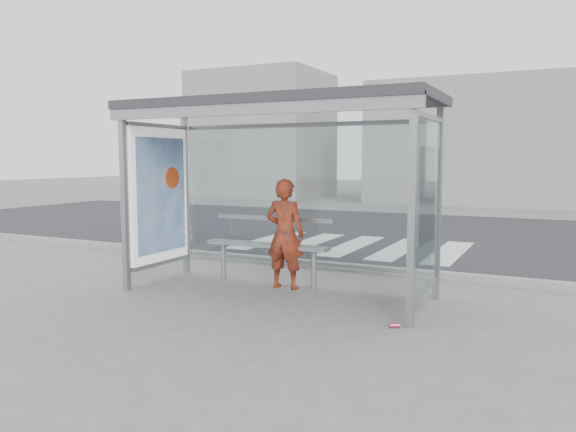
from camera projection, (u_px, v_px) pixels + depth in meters
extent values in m
plane|color=slate|center=(276.00, 294.00, 7.63)|extent=(80.00, 80.00, 0.00)
cube|color=#242427|center=(405.00, 233.00, 13.89)|extent=(30.00, 10.00, 0.01)
cube|color=gray|center=(330.00, 266.00, 9.37)|extent=(30.00, 0.18, 0.12)
cube|color=silver|center=(269.00, 240.00, 12.75)|extent=(0.55, 3.00, 0.00)
cube|color=silver|center=(309.00, 243.00, 12.31)|extent=(0.55, 3.00, 0.00)
cube|color=silver|center=(352.00, 246.00, 11.88)|extent=(0.55, 3.00, 0.00)
cube|color=silver|center=(399.00, 249.00, 11.44)|extent=(0.55, 3.00, 0.00)
cube|color=silver|center=(449.00, 253.00, 11.00)|extent=(0.55, 3.00, 0.00)
cube|color=gray|center=(125.00, 201.00, 7.75)|extent=(0.08, 0.08, 2.50)
cube|color=gray|center=(412.00, 214.00, 6.01)|extent=(0.08, 0.08, 2.50)
cube|color=gray|center=(185.00, 196.00, 9.01)|extent=(0.08, 0.08, 2.50)
cube|color=gray|center=(438.00, 204.00, 7.26)|extent=(0.08, 0.08, 2.50)
cube|color=#2D2D30|center=(276.00, 104.00, 7.37)|extent=(4.25, 1.65, 0.12)
cube|color=gray|center=(247.00, 107.00, 6.71)|extent=(4.25, 0.06, 0.18)
cube|color=white|center=(298.00, 196.00, 8.13)|extent=(3.80, 0.02, 2.00)
cube|color=white|center=(157.00, 195.00, 8.38)|extent=(0.15, 1.25, 2.00)
cube|color=#3975CE|center=(162.00, 195.00, 8.34)|extent=(0.01, 1.10, 1.70)
cylinder|color=#CD4112|center=(172.00, 178.00, 8.53)|extent=(0.02, 0.32, 0.32)
cube|color=white|center=(426.00, 204.00, 6.63)|extent=(0.03, 1.25, 2.00)
cube|color=beige|center=(425.00, 196.00, 6.68)|extent=(0.03, 0.86, 1.16)
cube|color=gray|center=(263.00, 135.00, 27.79)|extent=(6.00, 5.00, 6.00)
cube|color=gray|center=(472.00, 143.00, 23.47)|extent=(8.00, 5.00, 5.00)
imported|color=orange|center=(285.00, 234.00, 7.92)|extent=(0.58, 0.39, 1.56)
cube|color=gray|center=(267.00, 245.00, 8.17)|extent=(1.92, 0.23, 0.05)
cylinder|color=gray|center=(224.00, 262.00, 8.52)|extent=(0.07, 0.07, 0.56)
cylinder|color=gray|center=(314.00, 270.00, 7.87)|extent=(0.07, 0.07, 0.56)
cube|color=gray|center=(273.00, 218.00, 8.30)|extent=(1.92, 0.04, 0.06)
cylinder|color=#DB4068|center=(394.00, 325.00, 6.11)|extent=(0.12, 0.10, 0.06)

